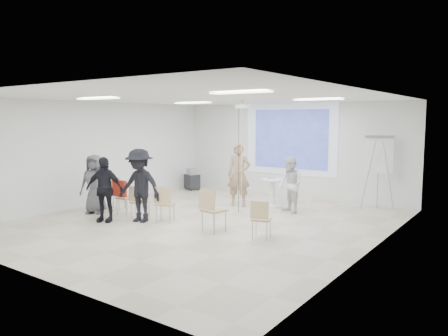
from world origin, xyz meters
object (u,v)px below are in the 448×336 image
Objects in this scene: chair_right_inner at (211,207)px; chair_right_far at (261,216)px; pedestal_table at (273,191)px; chair_center at (164,201)px; laptop at (141,201)px; flipchart_easel at (379,155)px; chair_left_inner at (138,200)px; av_cart at (192,180)px; audience_outer at (94,180)px; chair_left_mid at (124,195)px; audience_left at (104,185)px; player_left at (239,171)px; player_right at (290,182)px; chair_far_left at (114,191)px; audience_mid at (139,181)px.

chair_right_inner is 1.17m from chair_right_far.
chair_center reaches higher than pedestal_table.
flipchart_easel is at bearing -133.81° from laptop.
chair_left_inner reaches higher than av_cart.
audience_outer reaches higher than laptop.
audience_outer is (-3.44, -3.47, 0.42)m from pedestal_table.
chair_left_mid is 0.49× the size of audience_left.
player_left is at bearing 119.07° from chair_right_inner.
chair_far_left is at bearing -117.12° from player_right.
chair_left_inner is 6.61m from flipchart_easel.
audience_mid is at bearing -147.60° from flipchart_easel.
chair_center is at bearing -110.21° from pedestal_table.
chair_far_left is at bearing 150.04° from audience_mid.
chair_right_far is 1.08× the size of av_cart.
player_right is 1.71× the size of chair_right_inner.
chair_far_left is at bearing -139.11° from pedestal_table.
chair_left_mid is at bearing -45.11° from chair_far_left.
chair_right_far is at bearing -3.58° from audience_mid.
chair_right_far is 0.47× the size of audience_outer.
player_right reaches higher than chair_left_mid.
chair_far_left is at bearing 160.45° from chair_right_far.
chair_left_inner reaches higher than pedestal_table.
player_right is 2.80m from chair_right_far.
chair_right_far is at bearing -16.07° from av_cart.
flipchart_easel reaches higher than chair_right_inner.
player_right is at bearing -29.36° from pedestal_table.
chair_center is 0.78m from audience_mid.
chair_left_mid reaches higher than chair_center.
chair_left_mid is 2.92m from chair_right_inner.
chair_right_inner is at bearing -131.87° from flipchart_easel.
audience_left is at bearing -78.78° from chair_left_mid.
chair_left_inner is at bearing 31.53° from audience_left.
pedestal_table is at bearing 6.72° from av_cart.
chair_left_mid is 4.44m from av_cart.
flipchart_easel reaches higher than chair_right_far.
player_left reaches higher than audience_left.
pedestal_table is at bearing -121.57° from laptop.
flipchart_easel reaches higher than av_cart.
audience_left reaches higher than audience_outer.
audience_mid is at bearing -34.55° from chair_left_inner.
audience_left is (0.15, -0.76, 0.38)m from chair_left_mid.
audience_mid is (-2.50, -3.05, 0.18)m from player_right.
audience_outer is (-2.59, -3.02, -0.15)m from player_left.
chair_right_inner reaches higher than pedestal_table.
chair_left_inner is at bearing -20.21° from audience_outer.
player_right reaches higher than chair_center.
chair_center is (0.83, 0.07, 0.03)m from chair_left_inner.
flipchart_easel reaches higher than chair_left_mid.
chair_right_far is 6.77m from av_cart.
flipchart_easel is at bearing 29.52° from pedestal_table.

